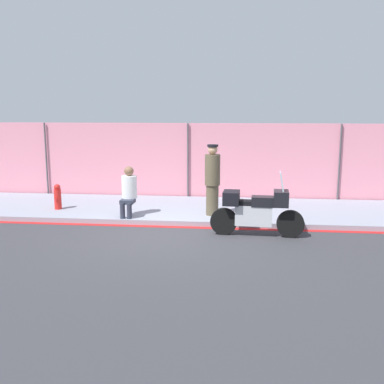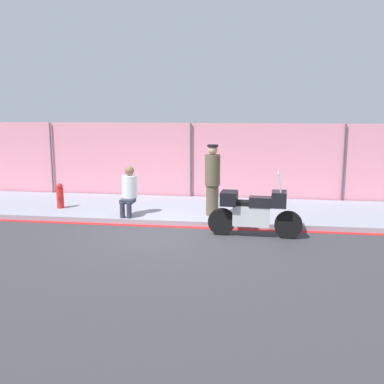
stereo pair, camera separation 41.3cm
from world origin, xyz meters
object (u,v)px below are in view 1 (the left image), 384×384
object	(u,v)px
fire_hydrant	(58,197)
officer_standing	(212,179)
motorcycle	(256,210)
person_seated_on_curb	(129,189)

from	to	relation	value
fire_hydrant	officer_standing	bearing A→B (deg)	-3.13
motorcycle	fire_hydrant	xyz separation A→B (m)	(-5.29, 1.63, -0.13)
person_seated_on_curb	fire_hydrant	xyz separation A→B (m)	(-2.11, 0.52, -0.35)
motorcycle	fire_hydrant	world-z (taller)	motorcycle
motorcycle	fire_hydrant	size ratio (longest dim) A/B	3.04
officer_standing	person_seated_on_curb	distance (m)	2.14
motorcycle	officer_standing	xyz separation A→B (m)	(-1.07, 1.40, 0.46)
motorcycle	officer_standing	world-z (taller)	officer_standing
officer_standing	fire_hydrant	world-z (taller)	officer_standing
motorcycle	fire_hydrant	bearing A→B (deg)	166.10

